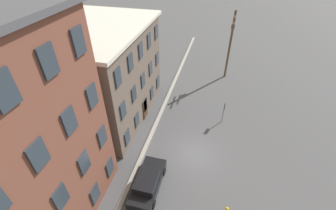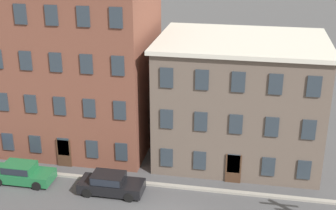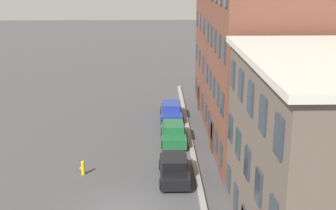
% 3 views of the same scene
% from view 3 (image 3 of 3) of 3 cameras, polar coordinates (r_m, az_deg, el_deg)
% --- Properties ---
extents(kerb_strip, '(56.00, 0.36, 0.16)m').
position_cam_3_polar(kerb_strip, '(26.64, 4.41, -12.51)').
color(kerb_strip, '#9E998E').
rests_on(kerb_strip, ground_plane).
extents(apartment_corner, '(9.97, 9.75, 13.51)m').
position_cam_3_polar(apartment_corner, '(44.12, 10.00, 8.07)').
color(apartment_corner, brown).
rests_on(apartment_corner, ground_plane).
extents(apartment_midblock, '(11.76, 9.63, 13.41)m').
position_cam_3_polar(apartment_midblock, '(33.67, 13.48, 5.28)').
color(apartment_midblock, brown).
rests_on(apartment_midblock, ground_plane).
extents(car_blue, '(4.40, 1.92, 1.43)m').
position_cam_3_polar(car_blue, '(41.60, 0.40, -0.68)').
color(car_blue, '#233899').
rests_on(car_blue, ground_plane).
extents(car_green, '(4.40, 1.92, 1.43)m').
position_cam_3_polar(car_green, '(36.16, 0.68, -3.33)').
color(car_green, '#1E6638').
rests_on(car_green, ground_plane).
extents(car_black, '(4.40, 1.92, 1.43)m').
position_cam_3_polar(car_black, '(29.99, 0.76, -7.60)').
color(car_black, black).
rests_on(car_black, ground_plane).
extents(fire_hydrant, '(0.24, 0.34, 0.96)m').
position_cam_3_polar(fire_hydrant, '(31.08, -10.32, -7.52)').
color(fire_hydrant, yellow).
rests_on(fire_hydrant, ground_plane).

